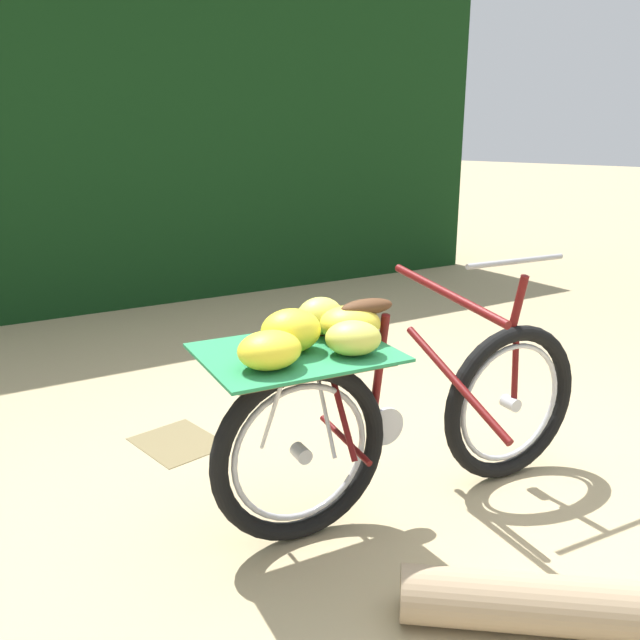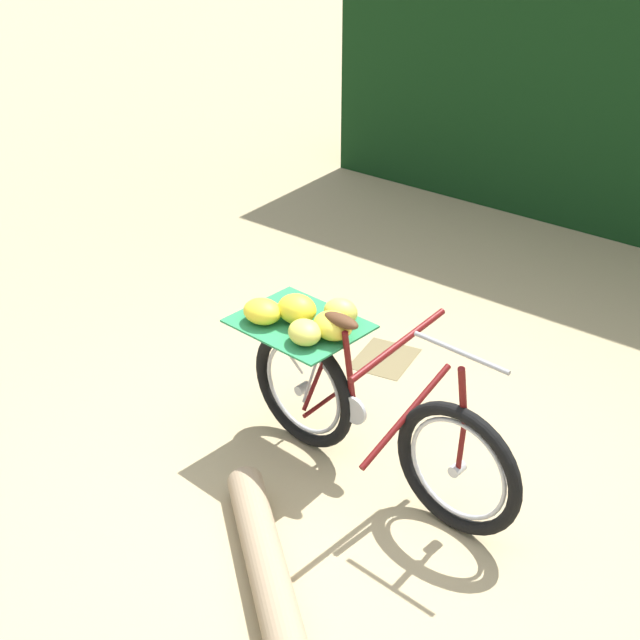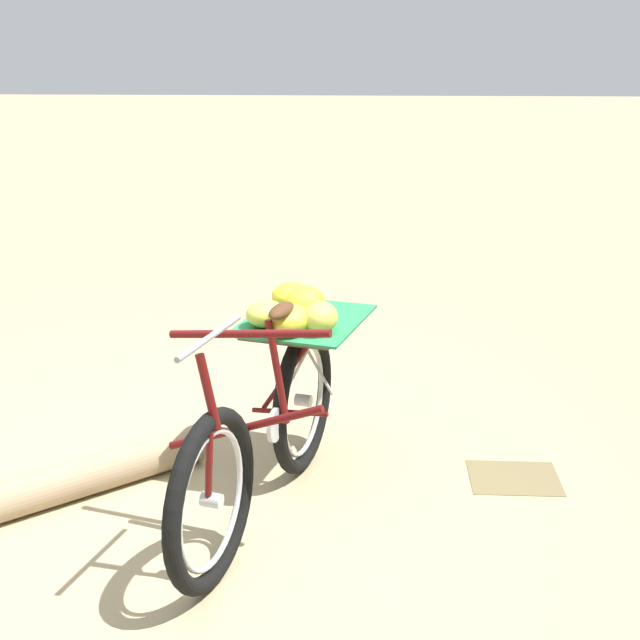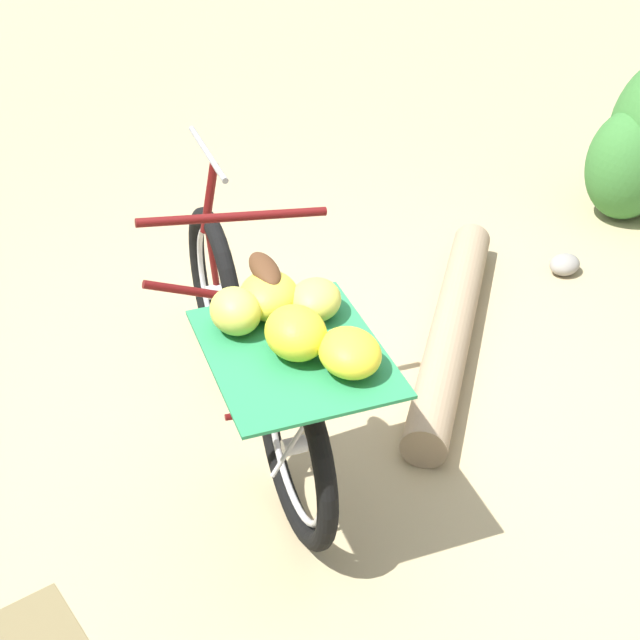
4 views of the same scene
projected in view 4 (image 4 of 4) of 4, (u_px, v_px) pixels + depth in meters
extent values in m
plane|color=tan|center=(283.00, 433.00, 3.81)|extent=(60.00, 60.00, 0.00)
torus|color=black|center=(216.00, 291.00, 4.02)|extent=(0.27, 0.72, 0.73)
torus|color=#B7B7BC|center=(216.00, 291.00, 4.02)|extent=(0.18, 0.55, 0.57)
cylinder|color=#B7B7BC|center=(216.00, 291.00, 4.02)|extent=(0.09, 0.08, 0.06)
torus|color=black|center=(294.00, 446.00, 3.21)|extent=(0.27, 0.72, 0.73)
torus|color=#B7B7BC|center=(294.00, 446.00, 3.21)|extent=(0.18, 0.55, 0.57)
cylinder|color=#B7B7BC|center=(294.00, 446.00, 3.21)|extent=(0.09, 0.08, 0.06)
cylinder|color=#590F0F|center=(234.00, 297.00, 3.68)|extent=(0.69, 0.22, 0.30)
cylinder|color=#590F0F|center=(234.00, 217.00, 3.40)|extent=(0.70, 0.23, 0.11)
cylinder|color=#590F0F|center=(262.00, 327.00, 3.32)|extent=(0.12, 0.06, 0.49)
cylinder|color=#590F0F|center=(277.00, 409.00, 3.34)|extent=(0.37, 0.13, 0.05)
cylinder|color=#590F0F|center=(279.00, 368.00, 3.19)|extent=(0.31, 0.11, 0.47)
cylinder|color=#590F0F|center=(213.00, 260.00, 3.95)|extent=(0.05, 0.04, 0.30)
cylinder|color=#590F0F|center=(209.00, 198.00, 3.76)|extent=(0.10, 0.06, 0.30)
cylinder|color=gray|center=(208.00, 153.00, 3.62)|extent=(0.16, 0.51, 0.02)
ellipsoid|color=#4C2D19|center=(265.00, 269.00, 3.12)|extent=(0.15, 0.24, 0.06)
cylinder|color=#B7B7BC|center=(261.00, 375.00, 3.48)|extent=(0.06, 0.16, 0.16)
cylinder|color=#B7B7BC|center=(284.00, 386.00, 3.17)|extent=(0.20, 0.07, 0.39)
cylinder|color=#B7B7BC|center=(305.00, 424.00, 3.01)|extent=(0.24, 0.08, 0.39)
cube|color=brown|center=(294.00, 357.00, 2.97)|extent=(0.59, 0.70, 0.02)
cube|color=#287F4C|center=(294.00, 352.00, 2.96)|extent=(0.70, 0.80, 0.01)
ellipsoid|color=yellow|center=(269.00, 295.00, 3.10)|extent=(0.29, 0.30, 0.14)
ellipsoid|color=yellow|center=(350.00, 353.00, 2.84)|extent=(0.23, 0.26, 0.13)
ellipsoid|color=#CCC64C|center=(316.00, 300.00, 3.09)|extent=(0.26, 0.26, 0.12)
ellipsoid|color=yellow|center=(296.00, 333.00, 2.90)|extent=(0.24, 0.26, 0.16)
ellipsoid|color=#CCC64C|center=(235.00, 311.00, 3.01)|extent=(0.18, 0.21, 0.15)
cylinder|color=#9E8466|center=(452.00, 328.00, 4.27)|extent=(1.42, 1.24, 0.19)
ellipsoid|color=#387533|center=(629.00, 164.00, 5.19)|extent=(0.50, 0.45, 0.64)
ellipsoid|color=gray|center=(565.00, 264.00, 4.82)|extent=(0.17, 0.14, 0.10)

